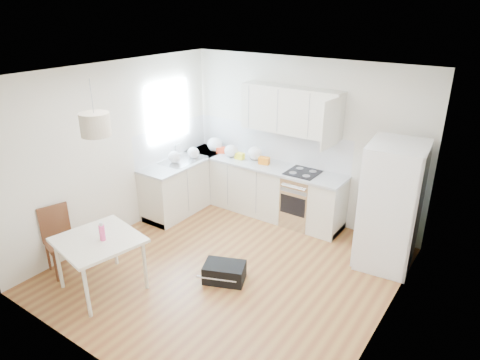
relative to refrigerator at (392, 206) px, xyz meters
The scene contains 29 objects.
floor 2.44m from the refrigerator, 139.74° to the right, with size 4.20×4.20×0.00m, color brown.
ceiling 2.91m from the refrigerator, 139.74° to the right, with size 4.20×4.20×0.00m, color white.
wall_back 1.90m from the refrigerator, 160.00° to the left, with size 4.20×4.20×0.00m, color silver.
wall_left 4.13m from the refrigerator, 159.04° to the right, with size 4.20×4.20×0.00m, color silver.
wall_right 1.58m from the refrigerator, 76.02° to the right, with size 4.20×4.20×0.00m, color silver.
window_glassblock 3.93m from the refrigerator, behind, with size 0.02×1.00×1.00m, color #BFE0F9.
cabinets_back 2.40m from the refrigerator, behind, with size 3.00×0.60×0.88m, color silver.
cabinets_left 3.57m from the refrigerator, behind, with size 0.60×1.80×0.88m, color silver.
counter_back 2.36m from the refrigerator, behind, with size 3.02×0.64×0.04m, color #ADB0B2.
counter_left 3.54m from the refrigerator, behind, with size 0.64×1.82×0.04m, color #ADB0B2.
backsplash_back 2.44m from the refrigerator, 165.01° to the left, with size 3.00×0.01×0.58m, color white.
backsplash_left 3.85m from the refrigerator, behind, with size 0.01×1.80×0.58m, color white.
upper_cabinets 2.18m from the refrigerator, 165.96° to the left, with size 1.70×0.32×0.75m, color silver.
range_oven 1.63m from the refrigerator, 167.82° to the left, with size 0.50×0.61×0.88m, color silver, non-canonical shape.
sink 3.55m from the refrigerator, behind, with size 0.50×0.80×0.16m, color silver, non-canonical shape.
refrigerator is the anchor object (origin of this frame).
dining_table 3.93m from the refrigerator, 136.06° to the right, with size 1.10×1.10×0.74m.
dining_chair 4.54m from the refrigerator, 142.09° to the right, with size 0.40×0.40×0.94m, color #4B2916, non-canonical shape.
drink_bottle 3.86m from the refrigerator, 135.45° to the right, with size 0.07×0.07×0.25m, color #EB4182.
gym_bag 2.47m from the refrigerator, 133.77° to the right, with size 0.54×0.35×0.25m, color black.
pendant_lamp 4.01m from the refrigerator, 137.52° to the right, with size 0.35×0.35×0.27m, color #B7AA8D.
grocery_bag_a 3.40m from the refrigerator, behind, with size 0.29×0.25×0.26m, color white.
grocery_bag_b 2.95m from the refrigerator, behind, with size 0.25×0.22×0.23m, color white.
grocery_bag_c 2.55m from the refrigerator, behind, with size 0.27×0.23×0.24m, color white.
grocery_bag_d 3.47m from the refrigerator, behind, with size 0.22×0.19×0.20m, color white.
grocery_bag_e 3.61m from the refrigerator, behind, with size 0.23×0.20×0.21m, color white.
snack_orange 2.29m from the refrigerator, behind, with size 0.18×0.11×0.12m, color orange.
snack_yellow 2.77m from the refrigerator, behind, with size 0.16×0.10×0.11m, color yellow.
snack_red 3.24m from the refrigerator, behind, with size 0.16×0.10×0.11m, color red.
Camera 1 is at (3.02, -4.07, 3.48)m, focal length 32.00 mm.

